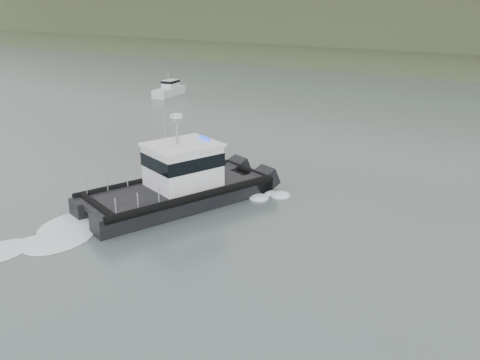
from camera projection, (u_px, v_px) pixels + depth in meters
name	position (u px, v px, depth m)	size (l,w,h in m)	color
ground	(175.00, 267.00, 26.26)	(400.00, 400.00, 0.00)	#4C5A54
patrol_boat	(178.00, 181.00, 33.84)	(8.50, 13.14, 5.99)	black
motorboat	(169.00, 90.00, 70.95)	(2.73, 5.91, 3.13)	silver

